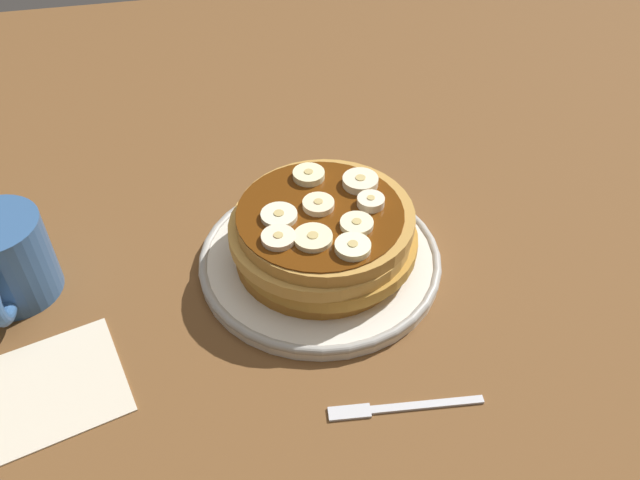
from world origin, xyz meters
The scene contains 15 objects.
ground_plane centered at (0.00, 0.00, -1.50)cm, with size 140.00×140.00×3.00cm, color brown.
plate centered at (0.00, 0.00, 0.84)cm, with size 24.17×24.17×1.57cm.
pancake_stack centered at (0.14, 0.47, 4.19)cm, with size 18.04×17.96×5.78cm.
banana_slice_0 centered at (-0.73, -0.03, 7.33)cm, with size 3.02×3.02×0.88cm.
banana_slice_1 centered at (0.04, -3.88, 7.26)cm, with size 3.42×3.42×0.76cm.
banana_slice_2 centered at (-0.05, 4.91, 7.42)cm, with size 2.61×2.61×1.08cm.
banana_slice_3 centered at (3.63, -1.42, 7.27)cm, with size 3.54×3.54×0.76cm.
banana_slice_4 centered at (-5.36, -0.10, 7.36)cm, with size 3.18×3.18×0.96cm.
banana_slice_5 centered at (3.01, -4.44, 7.29)cm, with size 3.12×3.12×0.81cm.
banana_slice_6 centered at (2.65, 2.86, 7.27)cm, with size 3.07×3.07×0.78cm.
banana_slice_7 centered at (5.59, 1.75, 7.34)cm, with size 3.22×3.22×0.91cm.
banana_slice_8 centered at (-3.20, 4.73, 7.41)cm, with size 3.52×3.52×1.06cm.
coffee_mug centered at (-2.47, -29.25, 4.40)cm, with size 11.64×8.30×8.54cm.
napkin centered at (9.49, -24.96, 0.15)cm, with size 11.00×11.00×0.30cm, color beige.
fork centered at (17.63, 2.66, 0.25)cm, with size 2.27×13.03×0.50cm.
Camera 1 is at (45.46, -9.75, 46.85)cm, focal length 36.64 mm.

